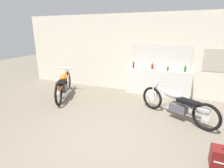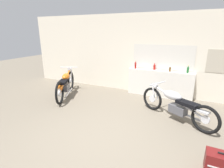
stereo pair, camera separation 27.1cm
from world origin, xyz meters
TOP-DOWN VIEW (x-y plane):
  - ground_plane at (0.00, 0.00)m, footprint 24.00×24.00m
  - wall_back at (0.03, 3.41)m, footprint 10.00×0.07m
  - sill_counter at (0.54, 3.23)m, footprint 2.18×0.28m
  - bottle_leftmost at (-0.33, 3.18)m, footprint 0.06×0.06m
  - bottle_left_center at (0.32, 3.27)m, footprint 0.07×0.07m
  - bottle_center at (0.85, 3.19)m, footprint 0.06×0.06m
  - bottle_right_center at (1.38, 3.20)m, footprint 0.06×0.06m
  - motorcycle_silver at (1.24, 1.67)m, footprint 1.95×1.13m
  - motorcycle_orange at (-2.41, 1.86)m, footprint 1.00×1.98m
  - hard_case_darkred at (2.12, 0.12)m, footprint 0.49×0.29m

SIDE VIEW (x-z plane):
  - ground_plane at x=0.00m, z-range 0.00..0.00m
  - hard_case_darkred at x=2.12m, z-range -0.01..0.36m
  - motorcycle_silver at x=1.24m, z-range 0.00..0.84m
  - motorcycle_orange at x=-2.41m, z-range -0.02..0.91m
  - sill_counter at x=0.54m, z-range 0.00..0.92m
  - bottle_center at x=0.85m, z-range 0.91..1.09m
  - bottle_left_center at x=0.32m, z-range 0.91..1.13m
  - bottle_right_center at x=1.38m, z-range 0.91..1.16m
  - bottle_leftmost at x=-0.33m, z-range 0.91..1.19m
  - wall_back at x=0.03m, z-range 0.00..2.80m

